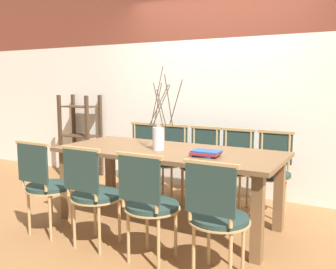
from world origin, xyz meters
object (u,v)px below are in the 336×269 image
dining_table (168,160)px  chair_far_center (200,161)px  chair_near_center (149,202)px  vase_centerpiece (159,136)px  book_stack (206,153)px  shelving_rack (80,136)px

dining_table → chair_far_center: bearing=90.1°
chair_near_center → vase_centerpiece: vase_centerpiece is taller
chair_far_center → book_stack: bearing=116.9°
dining_table → chair_near_center: (0.27, -0.78, -0.16)m
shelving_rack → book_stack: bearing=-25.1°
chair_near_center → shelving_rack: size_ratio=0.73×
book_stack → chair_far_center: bearing=116.9°
chair_near_center → book_stack: 0.74m
dining_table → chair_far_center: 0.80m
dining_table → chair_near_center: chair_near_center is taller
chair_near_center → chair_far_center: (-0.27, 1.56, 0.00)m
dining_table → shelving_rack: (-2.12, 1.08, -0.05)m
book_stack → shelving_rack: 2.85m
vase_centerpiece → chair_far_center: bearing=84.9°
chair_near_center → book_stack: chair_near_center is taller
chair_near_center → dining_table: bearing=108.9°
chair_near_center → vase_centerpiece: (-0.34, 0.73, 0.40)m
chair_far_center → shelving_rack: 2.14m
chair_near_center → vase_centerpiece: 0.90m
dining_table → shelving_rack: bearing=152.9°
dining_table → chair_near_center: size_ratio=2.48×
chair_near_center → book_stack: (0.19, 0.65, 0.29)m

